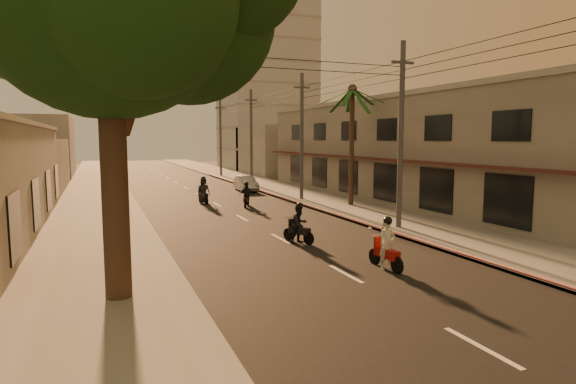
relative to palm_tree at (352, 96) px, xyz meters
The scene contains 17 objects.
ground 19.26m from the palm_tree, 116.57° to the right, with size 160.00×160.00×0.00m, color #383023.
road 11.44m from the palm_tree, 153.43° to the left, with size 10.00×140.00×0.02m, color black.
sidewalk_right 8.16m from the palm_tree, 97.13° to the left, with size 5.00×140.00×0.12m, color slate.
sidewalk_left 17.51m from the palm_tree, 165.53° to the left, with size 5.00×140.00×0.12m, color slate.
curb_stripe 7.69m from the palm_tree, 160.97° to the right, with size 0.20×60.00×0.20m, color red.
shophouse_row 7.19m from the palm_tree, 18.57° to the left, with size 8.80×34.20×7.30m.
distant_tower 41.36m from the palm_tree, 78.69° to the left, with size 12.10×12.10×28.00m.
palm_tree is the anchor object (origin of this frame).
utility_poles 4.43m from the palm_tree, 114.23° to the left, with size 1.20×48.26×9.00m.
filler_right 29.90m from the palm_tree, 78.31° to the left, with size 8.00×14.00×6.00m, color #ADA79C.
filler_left_near 28.85m from the palm_tree, 140.71° to the left, with size 8.00×14.00×4.40m, color #ADA79C.
filler_left_far 42.35m from the palm_tree, 121.43° to the left, with size 8.00×14.00×7.00m, color #ADA79C.
scooter_red 16.66m from the palm_tree, 114.68° to the right, with size 0.71×1.86×1.83m.
scooter_mid_a 13.39m from the palm_tree, 129.73° to the right, with size 1.23×1.69×1.75m.
scooter_mid_b 9.36m from the palm_tree, 161.70° to the left, with size 1.21×1.58×1.66m.
scooter_far_a 11.81m from the palm_tree, 150.83° to the left, with size 0.97×1.91×1.88m.
parked_car 13.48m from the palm_tree, 108.83° to the left, with size 1.57×3.97×1.29m, color #93959A.
Camera 1 is at (-7.43, -11.55, 4.42)m, focal length 30.00 mm.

